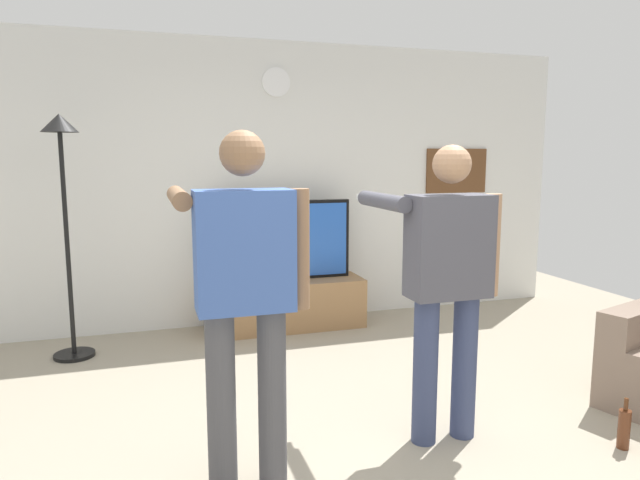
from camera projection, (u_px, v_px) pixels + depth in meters
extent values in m
plane|color=#9E937F|center=(382.00, 476.00, 2.89)|extent=(8.40, 8.40, 0.00)
cube|color=silver|center=(262.00, 184.00, 5.47)|extent=(6.40, 0.10, 2.70)
cube|color=#997047|center=(285.00, 304.00, 5.35)|extent=(1.48, 0.46, 0.46)
sphere|color=black|center=(292.00, 309.00, 5.11)|extent=(0.04, 0.04, 0.04)
cube|color=black|center=(284.00, 240.00, 5.30)|extent=(1.28, 0.06, 0.75)
cube|color=blue|center=(284.00, 241.00, 5.27)|extent=(1.22, 0.01, 0.69)
cylinder|color=white|center=(276.00, 82.00, 5.31)|extent=(0.27, 0.03, 0.27)
cube|color=brown|center=(456.00, 171.00, 6.02)|extent=(0.71, 0.04, 0.47)
cylinder|color=black|center=(75.00, 355.00, 4.61)|extent=(0.32, 0.32, 0.03)
cylinder|color=black|center=(67.00, 246.00, 4.48)|extent=(0.04, 0.04, 1.77)
cone|color=black|center=(59.00, 123.00, 4.34)|extent=(0.28, 0.28, 0.14)
cylinder|color=#4C4C51|center=(221.00, 404.00, 2.69)|extent=(0.14, 0.14, 0.90)
cylinder|color=#4C4C51|center=(272.00, 397.00, 2.77)|extent=(0.14, 0.14, 0.90)
cube|color=#3F60AD|center=(244.00, 251.00, 2.62)|extent=(0.45, 0.22, 0.57)
sphere|color=#8C6647|center=(242.00, 153.00, 2.56)|extent=(0.21, 0.21, 0.21)
cylinder|color=#8C6647|center=(179.00, 197.00, 2.78)|extent=(0.09, 0.58, 0.09)
cube|color=white|center=(175.00, 193.00, 3.08)|extent=(0.04, 0.12, 0.04)
cylinder|color=#8C6647|center=(300.00, 249.00, 2.70)|extent=(0.09, 0.09, 0.58)
cylinder|color=#384266|center=(425.00, 371.00, 3.18)|extent=(0.14, 0.14, 0.84)
cylinder|color=#384266|center=(464.00, 366.00, 3.25)|extent=(0.14, 0.14, 0.84)
cube|color=#4C4C56|center=(449.00, 246.00, 3.11)|extent=(0.46, 0.22, 0.57)
sphere|color=tan|center=(452.00, 164.00, 3.05)|extent=(0.21, 0.21, 0.21)
cylinder|color=#4C4C56|center=(383.00, 201.00, 3.27)|extent=(0.09, 0.58, 0.09)
cube|color=white|center=(363.00, 197.00, 3.57)|extent=(0.04, 0.12, 0.04)
cylinder|color=tan|center=(492.00, 245.00, 3.19)|extent=(0.09, 0.09, 0.58)
cylinder|color=#592D19|center=(624.00, 429.00, 3.15)|extent=(0.07, 0.07, 0.22)
cylinder|color=#4C2814|center=(626.00, 404.00, 3.13)|extent=(0.02, 0.02, 0.07)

